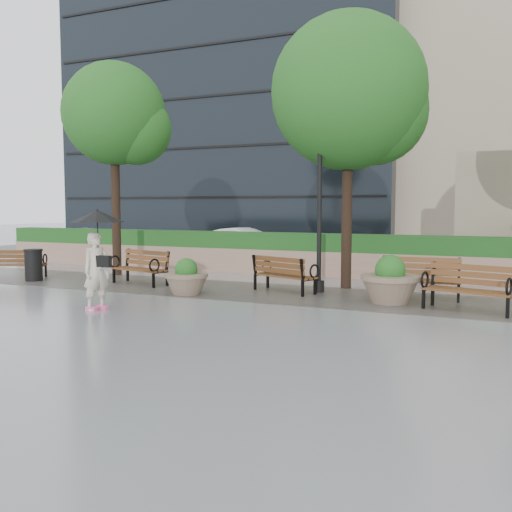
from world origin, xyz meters
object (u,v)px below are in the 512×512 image
at_px(trash_bin, 34,266).
at_px(planter_left, 186,280).
at_px(bench_0, 18,269).
at_px(lamppost, 319,223).
at_px(bench_2, 284,282).
at_px(car_left, 89,242).
at_px(bench_4, 468,298).
at_px(planter_right, 390,284).
at_px(bench_3, 420,287).
at_px(car_right, 245,245).
at_px(bench_1, 140,275).
at_px(pedestrian, 97,250).

bearing_deg(trash_bin, planter_left, -3.77).
xyz_separation_m(bench_0, lamppost, (9.44, 0.99, 1.52)).
relative_size(bench_2, car_left, 0.43).
distance_m(bench_4, planter_right, 1.76).
relative_size(bench_3, bench_4, 0.98).
bearing_deg(car_right, planter_right, -137.89).
relative_size(planter_left, car_left, 0.25).
relative_size(bench_0, lamppost, 0.43).
height_order(bench_1, bench_2, bench_1).
bearing_deg(bench_3, pedestrian, -149.66).
distance_m(lamppost, pedestrian, 5.62).
bearing_deg(bench_4, bench_3, 148.34).
xyz_separation_m(lamppost, pedestrian, (-3.53, -4.34, -0.49)).
height_order(bench_2, pedestrian, pedestrian).
relative_size(car_right, pedestrian, 1.91).
distance_m(bench_4, trash_bin, 12.13).
height_order(car_left, car_right, car_right).
bearing_deg(bench_4, bench_2, -176.97).
bearing_deg(trash_bin, bench_2, 7.22).
bearing_deg(bench_4, car_left, 170.67).
xyz_separation_m(planter_right, lamppost, (-2.01, 0.94, 1.35)).
xyz_separation_m(planter_left, lamppost, (2.93, 1.72, 1.42)).
bearing_deg(bench_2, planter_right, -170.27).
height_order(bench_4, car_right, car_right).
distance_m(bench_0, bench_3, 12.02).
xyz_separation_m(bench_0, pedestrian, (5.91, -3.35, 1.03)).
bearing_deg(bench_2, lamppost, -133.38).
relative_size(trash_bin, pedestrian, 0.42).
height_order(bench_2, planter_right, planter_right).
relative_size(lamppost, car_right, 1.00).
xyz_separation_m(bench_3, bench_4, (1.17, -1.23, -0.00)).
height_order(bench_0, bench_3, bench_3).
height_order(planter_right, car_left, car_left).
bearing_deg(bench_2, bench_3, -154.20).
bearing_deg(planter_right, planter_left, -171.04).
xyz_separation_m(planter_left, car_right, (-2.39, 8.52, 0.31)).
bearing_deg(planter_right, pedestrian, -148.41).
xyz_separation_m(planter_left, planter_right, (4.93, 0.78, 0.08)).
relative_size(bench_1, lamppost, 0.47).
bearing_deg(bench_3, trash_bin, -178.08).
height_order(planter_left, car_left, car_left).
xyz_separation_m(bench_1, planter_right, (7.07, -0.23, 0.15)).
xyz_separation_m(bench_0, bench_2, (8.64, 0.60, 0.01)).
bearing_deg(lamppost, bench_1, -172.06).
bearing_deg(lamppost, planter_right, -25.08).
bearing_deg(bench_0, pedestrian, 126.44).
xyz_separation_m(bench_3, pedestrian, (-6.07, -4.25, 1.00)).
relative_size(bench_2, car_right, 0.46).
distance_m(bench_1, car_right, 7.52).
distance_m(bench_0, bench_1, 4.39).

